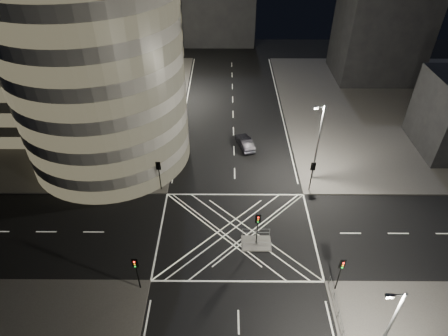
{
  "coord_description": "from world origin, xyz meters",
  "views": [
    {
      "loc": [
        -1.11,
        -26.89,
        29.37
      ],
      "look_at": [
        -1.32,
        7.23,
        3.0
      ],
      "focal_mm": 30.0,
      "sensor_mm": 36.0,
      "label": 1
    }
  ],
  "objects_px": {
    "traffic_signal_nr": "(341,269)",
    "street_lamp_right_far": "(318,141)",
    "traffic_signal_fl": "(159,171)",
    "street_lamp_left_near": "(158,127)",
    "traffic_signal_fr": "(312,171)",
    "central_island": "(256,243)",
    "traffic_signal_island": "(258,224)",
    "street_lamp_left_far": "(174,68)",
    "traffic_signal_nl": "(136,268)",
    "street_lamp_right_near": "(384,334)",
    "sedan": "(245,143)"
  },
  "relations": [
    {
      "from": "central_island",
      "to": "street_lamp_right_far",
      "type": "bearing_deg",
      "value": 54.7
    },
    {
      "from": "street_lamp_left_near",
      "to": "street_lamp_right_near",
      "type": "relative_size",
      "value": 1.0
    },
    {
      "from": "traffic_signal_fl",
      "to": "traffic_signal_nr",
      "type": "bearing_deg",
      "value": -37.69
    },
    {
      "from": "street_lamp_left_far",
      "to": "street_lamp_right_far",
      "type": "bearing_deg",
      "value": -48.06
    },
    {
      "from": "traffic_signal_island",
      "to": "street_lamp_left_near",
      "type": "height_order",
      "value": "street_lamp_left_near"
    },
    {
      "from": "street_lamp_left_near",
      "to": "sedan",
      "type": "relative_size",
      "value": 2.19
    },
    {
      "from": "traffic_signal_fl",
      "to": "sedan",
      "type": "distance_m",
      "value": 13.87
    },
    {
      "from": "street_lamp_left_near",
      "to": "street_lamp_right_far",
      "type": "xyz_separation_m",
      "value": [
        18.87,
        -3.0,
        0.0
      ]
    },
    {
      "from": "street_lamp_right_far",
      "to": "sedan",
      "type": "relative_size",
      "value": 2.19
    },
    {
      "from": "street_lamp_left_near",
      "to": "traffic_signal_island",
      "type": "bearing_deg",
      "value": -49.73
    },
    {
      "from": "traffic_signal_fr",
      "to": "street_lamp_left_near",
      "type": "height_order",
      "value": "street_lamp_left_near"
    },
    {
      "from": "central_island",
      "to": "traffic_signal_island",
      "type": "bearing_deg",
      "value": 0.0
    },
    {
      "from": "traffic_signal_fr",
      "to": "street_lamp_right_near",
      "type": "bearing_deg",
      "value": -88.25
    },
    {
      "from": "traffic_signal_fr",
      "to": "street_lamp_right_far",
      "type": "xyz_separation_m",
      "value": [
        0.64,
        2.2,
        2.63
      ]
    },
    {
      "from": "street_lamp_right_far",
      "to": "traffic_signal_island",
      "type": "bearing_deg",
      "value": -125.3
    },
    {
      "from": "traffic_signal_fr",
      "to": "street_lamp_left_near",
      "type": "bearing_deg",
      "value": 164.08
    },
    {
      "from": "traffic_signal_fl",
      "to": "central_island",
      "type": "bearing_deg",
      "value": -37.54
    },
    {
      "from": "traffic_signal_nr",
      "to": "street_lamp_right_far",
      "type": "relative_size",
      "value": 0.4
    },
    {
      "from": "street_lamp_right_near",
      "to": "sedan",
      "type": "bearing_deg",
      "value": 104.9
    },
    {
      "from": "central_island",
      "to": "traffic_signal_nl",
      "type": "xyz_separation_m",
      "value": [
        -10.8,
        -5.3,
        2.84
      ]
    },
    {
      "from": "traffic_signal_nl",
      "to": "street_lamp_left_far",
      "type": "relative_size",
      "value": 0.4
    },
    {
      "from": "traffic_signal_nl",
      "to": "street_lamp_right_near",
      "type": "bearing_deg",
      "value": -21.55
    },
    {
      "from": "street_lamp_left_near",
      "to": "street_lamp_left_far",
      "type": "distance_m",
      "value": 18.0
    },
    {
      "from": "traffic_signal_nl",
      "to": "street_lamp_left_far",
      "type": "bearing_deg",
      "value": 90.99
    },
    {
      "from": "traffic_signal_nr",
      "to": "sedan",
      "type": "bearing_deg",
      "value": 107.88
    },
    {
      "from": "traffic_signal_fl",
      "to": "traffic_signal_island",
      "type": "distance_m",
      "value": 13.62
    },
    {
      "from": "street_lamp_left_far",
      "to": "traffic_signal_fl",
      "type": "bearing_deg",
      "value": -88.43
    },
    {
      "from": "traffic_signal_nr",
      "to": "street_lamp_right_far",
      "type": "xyz_separation_m",
      "value": [
        0.64,
        15.8,
        2.63
      ]
    },
    {
      "from": "central_island",
      "to": "street_lamp_left_near",
      "type": "xyz_separation_m",
      "value": [
        -11.44,
        13.5,
        5.47
      ]
    },
    {
      "from": "traffic_signal_nr",
      "to": "street_lamp_left_far",
      "type": "xyz_separation_m",
      "value": [
        -18.24,
        36.8,
        2.63
      ]
    },
    {
      "from": "street_lamp_left_far",
      "to": "sedan",
      "type": "xyz_separation_m",
      "value": [
        10.94,
        -14.17,
        -4.79
      ]
    },
    {
      "from": "street_lamp_left_near",
      "to": "traffic_signal_fr",
      "type": "bearing_deg",
      "value": -15.92
    },
    {
      "from": "street_lamp_left_far",
      "to": "street_lamp_left_near",
      "type": "bearing_deg",
      "value": -90.0
    },
    {
      "from": "traffic_signal_island",
      "to": "street_lamp_left_near",
      "type": "bearing_deg",
      "value": 130.27
    },
    {
      "from": "street_lamp_right_far",
      "to": "traffic_signal_fl",
      "type": "bearing_deg",
      "value": -173.12
    },
    {
      "from": "traffic_signal_nl",
      "to": "traffic_signal_island",
      "type": "distance_m",
      "value": 12.03
    },
    {
      "from": "street_lamp_right_near",
      "to": "street_lamp_left_far",
      "type": "bearing_deg",
      "value": 113.21
    },
    {
      "from": "traffic_signal_island",
      "to": "street_lamp_right_far",
      "type": "bearing_deg",
      "value": 54.7
    },
    {
      "from": "central_island",
      "to": "traffic_signal_nr",
      "type": "height_order",
      "value": "traffic_signal_nr"
    },
    {
      "from": "traffic_signal_fl",
      "to": "traffic_signal_island",
      "type": "relative_size",
      "value": 1.0
    },
    {
      "from": "traffic_signal_fr",
      "to": "traffic_signal_island",
      "type": "distance_m",
      "value": 10.73
    },
    {
      "from": "traffic_signal_fl",
      "to": "traffic_signal_nl",
      "type": "xyz_separation_m",
      "value": [
        0.0,
        -13.6,
        0.0
      ]
    },
    {
      "from": "street_lamp_left_near",
      "to": "central_island",
      "type": "bearing_deg",
      "value": -49.73
    },
    {
      "from": "street_lamp_left_near",
      "to": "traffic_signal_fl",
      "type": "bearing_deg",
      "value": -83.03
    },
    {
      "from": "street_lamp_left_near",
      "to": "street_lamp_right_near",
      "type": "bearing_deg",
      "value": -54.03
    },
    {
      "from": "street_lamp_right_far",
      "to": "sedan",
      "type": "distance_m",
      "value": 11.51
    },
    {
      "from": "traffic_signal_nl",
      "to": "street_lamp_right_far",
      "type": "distance_m",
      "value": 24.27
    },
    {
      "from": "central_island",
      "to": "traffic_signal_island",
      "type": "relative_size",
      "value": 0.75
    },
    {
      "from": "traffic_signal_fl",
      "to": "street_lamp_left_near",
      "type": "relative_size",
      "value": 0.4
    },
    {
      "from": "central_island",
      "to": "street_lamp_right_near",
      "type": "height_order",
      "value": "street_lamp_right_near"
    }
  ]
}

